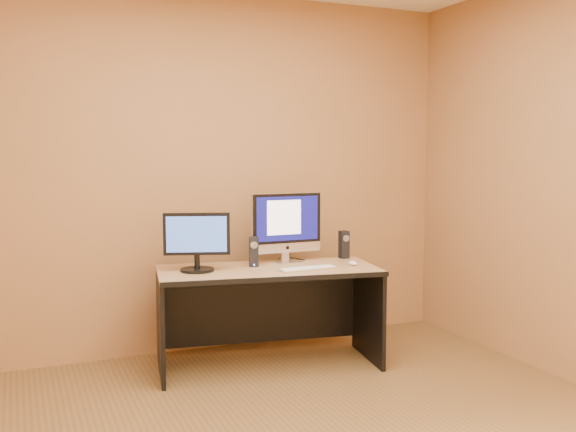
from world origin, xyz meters
The scene contains 10 objects.
walls centered at (0.00, 0.00, 1.30)m, with size 4.00×4.00×2.60m, color #9A653E, non-canonical shape.
desk centered at (0.34, 1.42, 0.34)m, with size 1.46×0.64×0.68m, color tan, non-canonical shape.
imac centered at (0.55, 1.58, 0.93)m, with size 0.52×0.19×0.50m, color #BCBCC1, non-canonical shape.
second_monitor centered at (-0.13, 1.50, 0.87)m, with size 0.44×0.22×0.38m, color black, non-canonical shape.
speaker_left centered at (0.28, 1.53, 0.78)m, with size 0.06×0.07×0.20m, color black, non-canonical shape.
speaker_right centered at (1.00, 1.59, 0.78)m, with size 0.06×0.07×0.20m, color black, non-canonical shape.
keyboard centered at (0.56, 1.27, 0.69)m, with size 0.39×0.11×0.02m, color silver.
mouse centered at (0.92, 1.30, 0.69)m, with size 0.05×0.09×0.03m, color silver.
cable_a centered at (0.66, 1.70, 0.68)m, with size 0.01×0.01×0.20m, color black.
cable_b centered at (0.53, 1.70, 0.68)m, with size 0.01×0.01×0.16m, color black.
Camera 1 is at (-1.21, -2.53, 1.45)m, focal length 40.00 mm.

